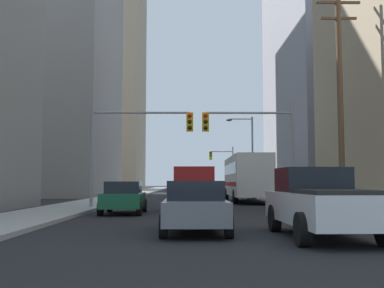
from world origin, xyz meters
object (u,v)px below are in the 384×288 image
Objects in this scene: sedan_navy at (193,192)px; cargo_van_red at (195,186)px; sedan_grey at (195,207)px; traffic_signal_near_right at (253,136)px; traffic_signal_far_right at (223,162)px; city_bus at (246,176)px; pickup_truck_white at (321,203)px; traffic_signal_near_left at (137,135)px; sedan_green at (124,197)px; sedan_maroon at (189,190)px; sedan_blue at (190,189)px.

cargo_van_red is at bearing -90.24° from sedan_navy.
traffic_signal_near_right is at bearing 74.51° from sedan_grey.
city_bus is at bearing -90.33° from traffic_signal_far_right.
traffic_signal_near_left reaches higher than pickup_truck_white.
pickup_truck_white reaches higher than sedan_green.
traffic_signal_near_left reaches higher than sedan_maroon.
sedan_grey is 0.99× the size of sedan_maroon.
sedan_grey is at bearing -91.10° from cargo_van_red.
sedan_blue is at bearing 83.91° from sedan_green.
sedan_green and sedan_navy have the same top height.
sedan_grey is at bearing -101.08° from city_bus.
pickup_truck_white is 1.29× the size of sedan_green.
traffic_signal_far_right reaches higher than city_bus.
city_bus is 8.56m from sedan_maroon.
sedan_blue is 0.71× the size of traffic_signal_near_left.
sedan_grey is 0.70× the size of traffic_signal_far_right.
traffic_signal_near_right reaches higher than sedan_blue.
pickup_truck_white reaches higher than sedan_navy.
sedan_maroon is 11.38m from sedan_blue.
cargo_van_red reaches higher than sedan_green.
traffic_signal_far_right reaches higher than cargo_van_red.
pickup_truck_white is 30.75m from sedan_maroon.
traffic_signal_near_right is (3.50, 12.64, 3.34)m from sedan_grey.
cargo_van_red is 4.39m from traffic_signal_near_right.
traffic_signal_near_left and traffic_signal_far_right have the same top height.
pickup_truck_white is 0.91× the size of traffic_signal_near_right.
sedan_navy is at bearing -147.49° from city_bus.
sedan_green is 0.71× the size of traffic_signal_near_right.
sedan_grey is (-0.23, -11.86, -0.52)m from cargo_van_red.
traffic_signal_near_right is at bearing -91.65° from traffic_signal_far_right.
traffic_signal_near_left is 6.49m from traffic_signal_near_right.
cargo_van_red is 1.24× the size of sedan_green.
traffic_signal_far_right reaches higher than sedan_maroon.
sedan_green is 38.59m from traffic_signal_far_right.
sedan_grey is (-3.37, 1.10, -0.16)m from pickup_truck_white.
sedan_green is 1.01× the size of sedan_navy.
sedan_grey is at bearing -76.70° from traffic_signal_near_left.
traffic_signal_near_right is (3.27, 0.78, 2.82)m from cargo_van_red.
city_bus is at bearing 78.92° from sedan_grey.
sedan_green is 1.00× the size of sedan_blue.
sedan_grey is (-4.34, -22.15, -1.16)m from city_bus.
city_bus is 24.28m from traffic_signal_far_right.
traffic_signal_near_right is at bearing 30.72° from sedan_green.
traffic_signal_far_right reaches higher than sedan_grey.
sedan_maroon is 0.71× the size of traffic_signal_near_left.
city_bus is 4.97m from sedan_navy.
traffic_signal_near_right reaches higher than sedan_maroon.
traffic_signal_far_right is at bearing 81.06° from sedan_navy.
sedan_blue is at bearing 89.66° from sedan_grey.
sedan_maroon is 1.00× the size of sedan_blue.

